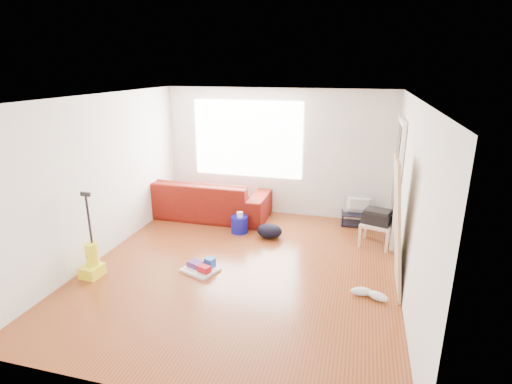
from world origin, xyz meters
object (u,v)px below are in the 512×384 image
(tv_stand, at_px, (358,219))
(side_table, at_px, (376,226))
(bucket, at_px, (240,232))
(cleaning_tray, at_px, (201,267))
(sofa, at_px, (205,215))
(backpack, at_px, (270,237))
(vacuum, at_px, (92,261))

(tv_stand, height_order, side_table, side_table)
(bucket, relative_size, cleaning_tray, 0.52)
(tv_stand, relative_size, bucket, 2.13)
(side_table, xyz_separation_m, bucket, (-2.37, -0.08, -0.33))
(sofa, distance_m, backpack, 1.68)
(bucket, height_order, cleaning_tray, cleaning_tray)
(sofa, relative_size, backpack, 5.76)
(tv_stand, distance_m, bucket, 2.27)
(side_table, bearing_deg, vacuum, -151.75)
(vacuum, bearing_deg, bucket, 57.09)
(sofa, relative_size, vacuum, 2.07)
(cleaning_tray, bearing_deg, bucket, 85.37)
(side_table, height_order, backpack, side_table)
(side_table, xyz_separation_m, backpack, (-1.79, -0.17, -0.33))
(tv_stand, bearing_deg, bucket, -160.26)
(side_table, distance_m, bucket, 2.40)
(backpack, xyz_separation_m, vacuum, (-2.16, -1.96, 0.23))
(bucket, height_order, backpack, bucket)
(cleaning_tray, height_order, vacuum, vacuum)
(sofa, height_order, side_table, side_table)
(vacuum, bearing_deg, sofa, 81.40)
(bucket, distance_m, backpack, 0.59)
(tv_stand, distance_m, vacuum, 4.70)
(sofa, height_order, bucket, sofa)
(sofa, height_order, cleaning_tray, sofa)
(bucket, bearing_deg, sofa, 145.50)
(cleaning_tray, relative_size, backpack, 1.32)
(backpack, relative_size, vacuum, 0.36)
(cleaning_tray, xyz_separation_m, backpack, (0.70, 1.43, -0.05))
(cleaning_tray, bearing_deg, backpack, 63.82)
(side_table, bearing_deg, sofa, 170.41)
(bucket, bearing_deg, vacuum, -127.75)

